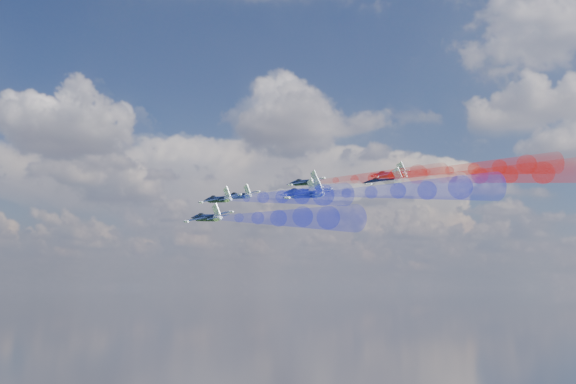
# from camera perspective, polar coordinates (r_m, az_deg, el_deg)

# --- Properties ---
(jet_lead) EXTENTS (15.68, 15.68, 6.45)m
(jet_lead) POSITION_cam_1_polar(r_m,az_deg,el_deg) (165.26, -3.92, -0.32)
(jet_lead) COLOR black
(trail_lead) EXTENTS (30.01, 28.82, 7.89)m
(trail_lead) POSITION_cam_1_polar(r_m,az_deg,el_deg) (145.24, 0.81, -0.09)
(trail_lead) COLOR white
(jet_inner_left) EXTENTS (15.68, 15.68, 6.45)m
(jet_inner_left) POSITION_cam_1_polar(r_m,az_deg,el_deg) (149.95, -5.56, -0.60)
(jet_inner_left) COLOR black
(trail_inner_left) EXTENTS (30.01, 28.82, 7.89)m
(trail_inner_left) POSITION_cam_1_polar(r_m,az_deg,el_deg) (129.59, -0.52, -0.39)
(trail_inner_left) COLOR #1821D4
(jet_inner_right) EXTENTS (15.68, 15.68, 6.45)m
(jet_inner_right) POSITION_cam_1_polar(r_m,az_deg,el_deg) (161.94, 1.32, 0.76)
(jet_inner_right) COLOR black
(trail_inner_right) EXTENTS (30.01, 28.82, 7.89)m
(trail_inner_right) POSITION_cam_1_polar(r_m,az_deg,el_deg) (143.28, 6.85, 1.13)
(trail_inner_right) COLOR red
(jet_outer_left) EXTENTS (15.68, 15.68, 6.45)m
(jet_outer_left) POSITION_cam_1_polar(r_m,az_deg,el_deg) (130.42, -6.48, -2.06)
(jet_outer_left) COLOR black
(trail_outer_left) EXTENTS (30.01, 28.82, 7.89)m
(trail_outer_left) POSITION_cam_1_polar(r_m,az_deg,el_deg) (109.93, -0.71, -2.08)
(trail_outer_left) COLOR #1821D4
(jet_center_third) EXTENTS (15.68, 15.68, 6.45)m
(jet_center_third) POSITION_cam_1_polar(r_m,az_deg,el_deg) (143.15, 1.00, -0.02)
(jet_center_third) COLOR black
(trail_center_third) EXTENTS (30.01, 28.82, 7.89)m
(trail_center_third) POSITION_cam_1_polar(r_m,az_deg,el_deg) (124.49, 7.32, 0.29)
(trail_center_third) COLOR white
(jet_outer_right) EXTENTS (15.68, 15.68, 6.45)m
(jet_outer_right) POSITION_cam_1_polar(r_m,az_deg,el_deg) (157.73, 8.04, 1.37)
(jet_outer_right) COLOR black
(trail_outer_right) EXTENTS (30.01, 28.82, 7.89)m
(trail_outer_right) POSITION_cam_1_polar(r_m,az_deg,el_deg) (141.07, 14.55, 1.81)
(trail_outer_right) COLOR red
(jet_rear_left) EXTENTS (15.68, 15.68, 6.45)m
(jet_rear_left) POSITION_cam_1_polar(r_m,az_deg,el_deg) (126.69, 1.42, -0.21)
(jet_rear_left) COLOR black
(trail_rear_left) EXTENTS (30.01, 28.82, 7.89)m
(trail_rear_left) POSITION_cam_1_polar(r_m,az_deg,el_deg) (108.26, 8.76, 0.11)
(trail_rear_left) COLOR #1821D4
(jet_rear_right) EXTENTS (15.68, 15.68, 6.45)m
(jet_rear_right) POSITION_cam_1_polar(r_m,az_deg,el_deg) (139.83, 7.65, 0.82)
(jet_rear_right) COLOR black
(trail_rear_right) EXTENTS (30.01, 28.82, 7.89)m
(trail_rear_right) POSITION_cam_1_polar(r_m,az_deg,el_deg) (123.17, 15.04, 1.24)
(trail_rear_right) COLOR red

